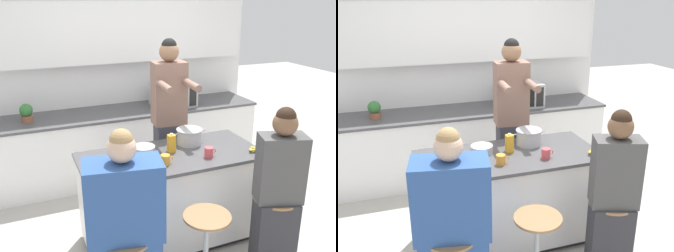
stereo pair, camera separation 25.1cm
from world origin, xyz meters
The scene contains 18 objects.
ground_plane centered at (0.00, 0.00, 0.00)m, with size 16.00×16.00×0.00m, color #B2ADA3.
wall_back centered at (0.00, 1.87, 1.54)m, with size 3.82×0.22×2.70m.
back_counter centered at (0.00, 1.53, 0.44)m, with size 3.54×0.70×0.88m.
kitchen_island centered at (0.00, 0.00, 0.45)m, with size 1.66×0.77×0.89m.
bar_stool_center centered at (0.00, -0.70, 0.36)m, with size 0.38×0.38×0.66m.
bar_stool_rightmost centered at (0.67, -0.68, 0.36)m, with size 0.38×0.38×0.66m.
person_cooking centered at (0.23, 0.58, 0.95)m, with size 0.39×0.61×1.86m.
person_wrapped_blanket centered at (-0.65, -0.71, 0.68)m, with size 0.57×0.37×1.46m.
person_seated_near centered at (0.65, -0.71, 0.67)m, with size 0.42×0.36×1.46m.
cooking_pot centered at (0.26, 0.17, 0.97)m, with size 0.34×0.25×0.15m.
fruit_bowl centered at (-0.22, 0.11, 0.93)m, with size 0.20×0.20×0.07m.
mixing_bowl_steel centered at (-0.57, -0.08, 0.92)m, with size 0.19×0.19×0.07m.
coffee_cup_near centered at (-0.13, -0.18, 0.93)m, with size 0.11×0.08×0.09m.
coffee_cup_far centered at (0.29, -0.18, 0.94)m, with size 0.11×0.08×0.09m.
banana_bunch centered at (0.73, -0.23, 0.91)m, with size 0.14×0.10×0.05m.
juice_carton centered at (0.03, 0.06, 0.97)m, with size 0.07×0.07×0.18m.
microwave centered at (0.66, 1.49, 1.04)m, with size 0.54×0.39×0.31m.
potted_plant centered at (-1.15, 1.53, 0.99)m, with size 0.15×0.15×0.21m.
Camera 1 is at (-1.24, -2.87, 2.25)m, focal length 40.00 mm.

